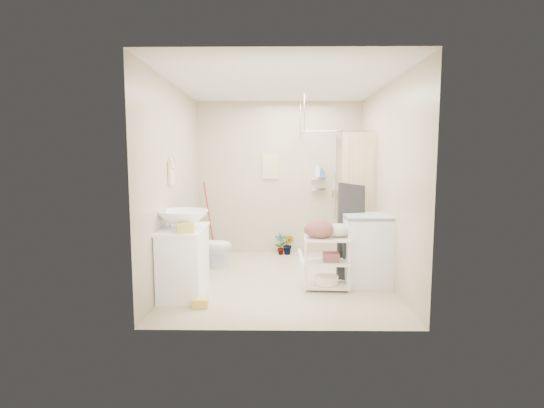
{
  "coord_description": "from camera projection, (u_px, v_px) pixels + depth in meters",
  "views": [
    {
      "loc": [
        -0.05,
        -5.18,
        1.61
      ],
      "look_at": [
        -0.11,
        0.25,
        1.0
      ],
      "focal_mm": 26.0,
      "sensor_mm": 36.0,
      "label": 1
    }
  ],
  "objects": [
    {
      "name": "vanity",
      "position": [
        184.0,
        261.0,
        4.74
      ],
      "size": [
        0.54,
        0.93,
        0.81
      ],
      "primitive_type": "cube",
      "rotation": [
        0.0,
        0.0,
        0.03
      ],
      "color": "white",
      "rests_on": "ground"
    },
    {
      "name": "wall_front",
      "position": [
        282.0,
        194.0,
        3.59
      ],
      "size": [
        2.8,
        0.04,
        2.6
      ],
      "primitive_type": "cube",
      "color": "#C1B295",
      "rests_on": "ground"
    },
    {
      "name": "shower",
      "position": [
        333.0,
        196.0,
        6.24
      ],
      "size": [
        1.1,
        1.1,
        2.1
      ],
      "primitive_type": null,
      "color": "white",
      "rests_on": "ground"
    },
    {
      "name": "laundry_rack",
      "position": [
        327.0,
        258.0,
        4.9
      ],
      "size": [
        0.59,
        0.37,
        0.79
      ],
      "primitive_type": null,
      "rotation": [
        0.0,
        0.0,
        -0.06
      ],
      "color": "beige",
      "rests_on": "ground"
    },
    {
      "name": "sink",
      "position": [
        183.0,
        219.0,
        4.69
      ],
      "size": [
        0.78,
        0.78,
        0.21
      ],
      "primitive_type": "imported",
      "rotation": [
        0.0,
        0.0,
        0.33
      ],
      "color": "white",
      "rests_on": "vanity"
    },
    {
      "name": "potted_plant_b",
      "position": [
        288.0,
        245.0,
        6.74
      ],
      "size": [
        0.23,
        0.22,
        0.34
      ],
      "primitive_type": "imported",
      "rotation": [
        0.0,
        0.0,
        -0.49
      ],
      "color": "#9C4125",
      "rests_on": "ground"
    },
    {
      "name": "floor",
      "position": [
        280.0,
        280.0,
        5.33
      ],
      "size": [
        3.2,
        3.2,
        0.0
      ],
      "primitive_type": "plane",
      "color": "beige",
      "rests_on": "ground"
    },
    {
      "name": "tp_holder",
      "position": [
        179.0,
        226.0,
        5.31
      ],
      "size": [
        0.08,
        0.12,
        0.14
      ],
      "primitive_type": null,
      "color": "white",
      "rests_on": "wall_left"
    },
    {
      "name": "shampoo_bottle_b",
      "position": [
        322.0,
        173.0,
        6.69
      ],
      "size": [
        0.07,
        0.08,
        0.16
      ],
      "primitive_type": "imported",
      "rotation": [
        0.0,
        0.0,
        0.06
      ],
      "color": "#375EA8",
      "rests_on": "shower"
    },
    {
      "name": "hanging_towel",
      "position": [
        271.0,
        167.0,
        6.73
      ],
      "size": [
        0.28,
        0.03,
        0.42
      ],
      "primitive_type": "cube",
      "color": "beige",
      "rests_on": "wall_back"
    },
    {
      "name": "ironing_board",
      "position": [
        351.0,
        231.0,
        5.22
      ],
      "size": [
        0.4,
        0.2,
        1.35
      ],
      "primitive_type": null,
      "rotation": [
        0.0,
        0.0,
        0.24
      ],
      "color": "black",
      "rests_on": "ground"
    },
    {
      "name": "toilet",
      "position": [
        211.0,
        246.0,
        5.93
      ],
      "size": [
        0.67,
        0.43,
        0.65
      ],
      "primitive_type": "imported",
      "rotation": [
        0.0,
        0.0,
        1.47
      ],
      "color": "white",
      "rests_on": "ground"
    },
    {
      "name": "shampoo_bottle_a",
      "position": [
        318.0,
        170.0,
        6.68
      ],
      "size": [
        0.12,
        0.12,
        0.24
      ],
      "primitive_type": "imported",
      "rotation": [
        0.0,
        0.0,
        -0.4
      ],
      "color": "white",
      "rests_on": "shower"
    },
    {
      "name": "counter_basket",
      "position": [
        185.0,
        228.0,
        4.39
      ],
      "size": [
        0.23,
        0.2,
        0.11
      ],
      "primitive_type": "cube",
      "rotation": [
        0.0,
        0.0,
        0.3
      ],
      "color": "gold",
      "rests_on": "vanity"
    },
    {
      "name": "mop",
      "position": [
        207.0,
        218.0,
        6.73
      ],
      "size": [
        0.14,
        0.14,
        1.24
      ],
      "primitive_type": null,
      "rotation": [
        0.0,
        0.0,
        0.19
      ],
      "color": "#B72D20",
      "rests_on": "ground"
    },
    {
      "name": "washing_machine",
      "position": [
        367.0,
        249.0,
        5.15
      ],
      "size": [
        0.62,
        0.64,
        0.91
      ],
      "primitive_type": "cube",
      "rotation": [
        0.0,
        0.0,
        0.0
      ],
      "color": "silver",
      "rests_on": "ground"
    },
    {
      "name": "wall_right",
      "position": [
        387.0,
        184.0,
        5.17
      ],
      "size": [
        0.04,
        3.2,
        2.6
      ],
      "primitive_type": "cube",
      "color": "#C1B295",
      "rests_on": "ground"
    },
    {
      "name": "floor_basket",
      "position": [
        200.0,
        301.0,
        4.32
      ],
      "size": [
        0.27,
        0.22,
        0.13
      ],
      "primitive_type": "cube",
      "rotation": [
        0.0,
        0.0,
        0.1
      ],
      "color": "#EAC54E",
      "rests_on": "ground"
    },
    {
      "name": "wall_left",
      "position": [
        174.0,
        184.0,
        5.2
      ],
      "size": [
        0.04,
        3.2,
        2.6
      ],
      "primitive_type": "cube",
      "color": "#C1B295",
      "rests_on": "ground"
    },
    {
      "name": "potted_plant_a",
      "position": [
        280.0,
        244.0,
        6.73
      ],
      "size": [
        0.22,
        0.18,
        0.37
      ],
      "primitive_type": "imported",
      "rotation": [
        0.0,
        0.0,
        0.27
      ],
      "color": "brown",
      "rests_on": "ground"
    },
    {
      "name": "towel_ring",
      "position": [
        171.0,
        171.0,
        4.98
      ],
      "size": [
        0.04,
        0.22,
        0.34
      ],
      "primitive_type": null,
      "color": "beige",
      "rests_on": "wall_left"
    },
    {
      "name": "ceiling",
      "position": [
        280.0,
        83.0,
        5.04
      ],
      "size": [
        2.8,
        3.2,
        0.04
      ],
      "primitive_type": "cube",
      "color": "silver",
      "rests_on": "ground"
    },
    {
      "name": "wall_back",
      "position": [
        279.0,
        178.0,
        6.77
      ],
      "size": [
        2.8,
        0.04,
        2.6
      ],
      "primitive_type": "cube",
      "color": "#C1B295",
      "rests_on": "ground"
    }
  ]
}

